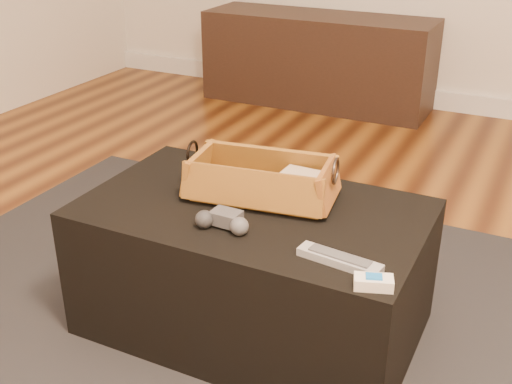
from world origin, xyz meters
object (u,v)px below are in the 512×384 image
at_px(ottoman, 253,268).
at_px(tv_remote, 253,190).
at_px(cream_gadget, 374,282).
at_px(media_cabinet, 318,60).
at_px(wicker_basket, 261,181).
at_px(game_controller, 223,221).
at_px(silver_remote, 340,260).

distance_m(ottoman, tv_remote, 0.24).
height_order(tv_remote, cream_gadget, tv_remote).
bearing_deg(media_cabinet, tv_remote, -73.59).
bearing_deg(cream_gadget, ottoman, 150.11).
distance_m(wicker_basket, game_controller, 0.23).
distance_m(media_cabinet, silver_remote, 2.70).
height_order(ottoman, game_controller, game_controller).
relative_size(media_cabinet, cream_gadget, 14.30).
xyz_separation_m(media_cabinet, ottoman, (0.69, -2.31, -0.06)).
bearing_deg(ottoman, tv_remote, 117.27).
relative_size(tv_remote, silver_remote, 1.05).
bearing_deg(tv_remote, cream_gadget, -47.14).
relative_size(ottoman, wicker_basket, 2.12).
bearing_deg(media_cabinet, game_controller, -74.59).
bearing_deg(cream_gadget, game_controller, 168.06).
height_order(game_controller, silver_remote, game_controller).
bearing_deg(media_cabinet, cream_gadget, -66.19).
height_order(media_cabinet, cream_gadget, media_cabinet).
bearing_deg(ottoman, wicker_basket, 94.40).
bearing_deg(silver_remote, ottoman, 150.71).
xyz_separation_m(ottoman, game_controller, (-0.01, -0.16, 0.24)).
height_order(silver_remote, cream_gadget, cream_gadget).
bearing_deg(cream_gadget, wicker_basket, 144.21).
distance_m(media_cabinet, tv_remote, 2.36).
bearing_deg(silver_remote, game_controller, 175.10).
bearing_deg(tv_remote, wicker_basket, 30.87).
height_order(wicker_basket, game_controller, wicker_basket).
relative_size(wicker_basket, game_controller, 2.97).
relative_size(media_cabinet, ottoman, 1.44).
xyz_separation_m(tv_remote, game_controller, (0.01, -0.21, -0.00)).
height_order(wicker_basket, silver_remote, wicker_basket).
distance_m(wicker_basket, cream_gadget, 0.55).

